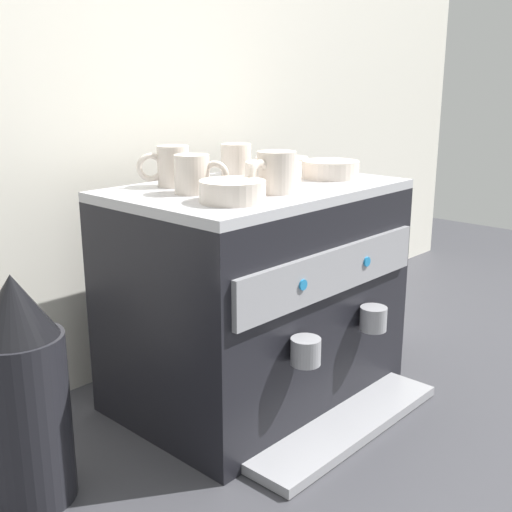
% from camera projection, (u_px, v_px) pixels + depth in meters
% --- Properties ---
extents(ground_plane, '(4.00, 4.00, 0.00)m').
position_uv_depth(ground_plane, '(256.00, 391.00, 1.45)').
color(ground_plane, '#38383D').
extents(tiled_backsplash_wall, '(2.80, 0.03, 1.07)m').
position_uv_depth(tiled_backsplash_wall, '(155.00, 143.00, 1.52)').
color(tiled_backsplash_wall, silver).
rests_on(tiled_backsplash_wall, ground_plane).
extents(espresso_machine, '(0.59, 0.50, 0.47)m').
position_uv_depth(espresso_machine, '(257.00, 294.00, 1.38)').
color(espresso_machine, black).
rests_on(espresso_machine, ground_plane).
extents(ceramic_cup_0, '(0.10, 0.07, 0.08)m').
position_uv_depth(ceramic_cup_0, '(171.00, 166.00, 1.30)').
color(ceramic_cup_0, beige).
rests_on(ceramic_cup_0, espresso_machine).
extents(ceramic_cup_1, '(0.09, 0.09, 0.07)m').
position_uv_depth(ceramic_cup_1, '(236.00, 160.00, 1.45)').
color(ceramic_cup_1, beige).
rests_on(ceramic_cup_1, espresso_machine).
extents(ceramic_cup_2, '(0.08, 0.10, 0.07)m').
position_uv_depth(ceramic_cup_2, '(194.00, 174.00, 1.22)').
color(ceramic_cup_2, beige).
rests_on(ceramic_cup_2, espresso_machine).
extents(ceramic_cup_3, '(0.12, 0.08, 0.08)m').
position_uv_depth(ceramic_cup_3, '(275.00, 172.00, 1.22)').
color(ceramic_cup_3, beige).
rests_on(ceramic_cup_3, espresso_machine).
extents(ceramic_bowl_0, '(0.13, 0.13, 0.04)m').
position_uv_depth(ceramic_bowl_0, '(330.00, 170.00, 1.42)').
color(ceramic_bowl_0, beige).
rests_on(ceramic_bowl_0, espresso_machine).
extents(ceramic_bowl_1, '(0.12, 0.12, 0.04)m').
position_uv_depth(ceramic_bowl_1, '(272.00, 172.00, 1.36)').
color(ceramic_bowl_1, beige).
rests_on(ceramic_bowl_1, espresso_machine).
extents(ceramic_bowl_2, '(0.13, 0.13, 0.03)m').
position_uv_depth(ceramic_bowl_2, '(282.00, 165.00, 1.52)').
color(ceramic_bowl_2, beige).
rests_on(ceramic_bowl_2, espresso_machine).
extents(ceramic_bowl_3, '(0.12, 0.12, 0.04)m').
position_uv_depth(ceramic_bowl_3, '(232.00, 192.00, 1.14)').
color(ceramic_bowl_3, beige).
rests_on(ceramic_bowl_3, espresso_machine).
extents(coffee_grinder, '(0.15, 0.15, 0.39)m').
position_uv_depth(coffee_grinder, '(22.00, 394.00, 1.03)').
color(coffee_grinder, black).
rests_on(coffee_grinder, ground_plane).
extents(milk_pitcher, '(0.10, 0.10, 0.13)m').
position_uv_depth(milk_pitcher, '(372.00, 313.00, 1.76)').
color(milk_pitcher, '#B7B7BC').
rests_on(milk_pitcher, ground_plane).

